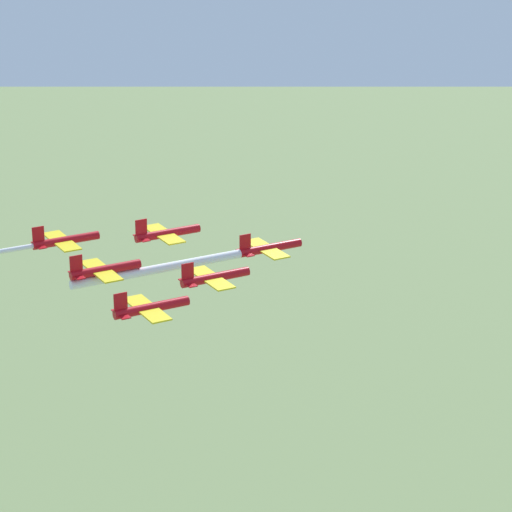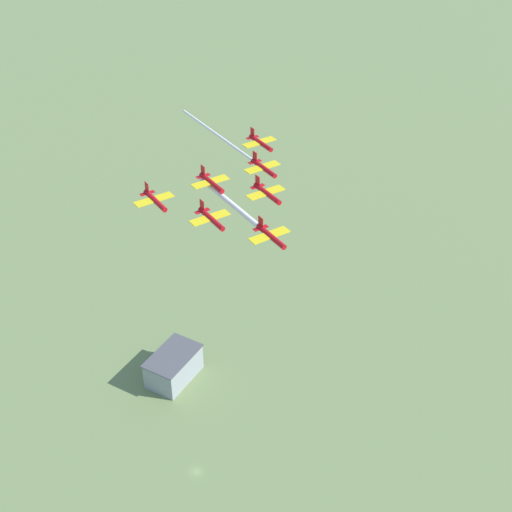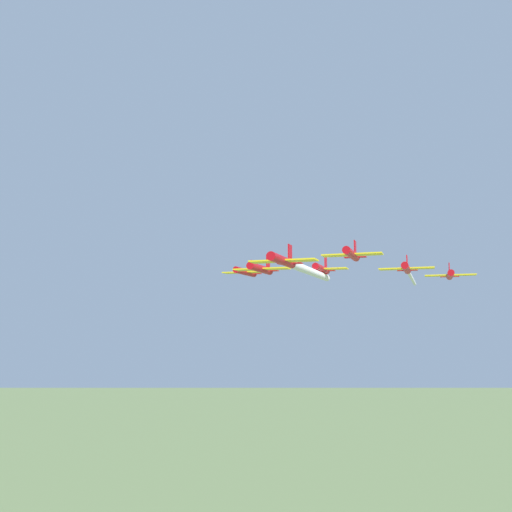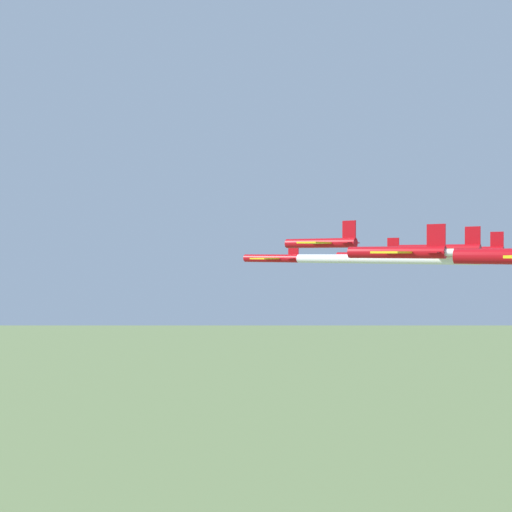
% 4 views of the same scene
% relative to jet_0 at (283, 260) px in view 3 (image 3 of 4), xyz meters
% --- Properties ---
extents(jet_0, '(10.67, 10.91, 3.76)m').
position_rel_jet_0_xyz_m(jet_0, '(0.00, 0.00, 0.00)').
color(jet_0, '#B20C14').
extents(jet_1, '(10.67, 10.91, 3.76)m').
position_rel_jet_0_xyz_m(jet_1, '(-13.94, -8.90, 2.35)').
color(jet_1, '#B20C14').
extents(jet_2, '(10.67, 10.91, 3.76)m').
position_rel_jet_0_xyz_m(jet_2, '(1.00, -16.51, 0.38)').
color(jet_2, '#B20C14').
extents(jet_3, '(10.67, 10.91, 3.76)m').
position_rel_jet_0_xyz_m(jet_3, '(-27.89, -17.79, 1.00)').
color(jet_3, '#B20C14').
extents(jet_4, '(10.67, 10.91, 3.76)m').
position_rel_jet_0_xyz_m(jet_4, '(-12.94, -25.41, 1.45)').
color(jet_4, '#B20C14').
extents(jet_5, '(10.67, 10.91, 3.76)m').
position_rel_jet_0_xyz_m(jet_5, '(2.00, -33.02, 1.32)').
color(jet_5, '#B20C14').
extents(jet_6, '(10.67, 10.91, 3.76)m').
position_rel_jet_0_xyz_m(jet_6, '(-41.83, -26.69, 0.63)').
color(jet_6, '#B20C14').
extents(smoke_trail_0, '(14.20, 26.08, 1.39)m').
position_rel_jet_0_xyz_m(smoke_trail_0, '(-8.82, -17.31, -0.05)').
color(smoke_trail_0, white).
extents(smoke_trail_3, '(19.32, 36.92, 0.78)m').
position_rel_jet_0_xyz_m(smoke_trail_3, '(-39.54, -40.67, 0.94)').
color(smoke_trail_3, white).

